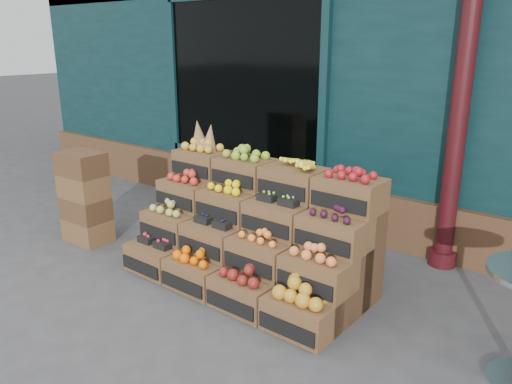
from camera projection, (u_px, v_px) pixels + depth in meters
The scene contains 5 objects.
ground at pixel (225, 307), 4.37m from camera, with size 60.00×60.00×0.00m, color #424244.
shop_facade at pixel (448, 29), 7.50m from camera, with size 12.00×6.24×4.80m.
crate_display at pixel (252, 236), 4.77m from camera, with size 2.32×1.14×1.45m.
spare_crates at pixel (85, 197), 5.67m from camera, with size 0.54×0.38×1.05m.
shopkeeper at pixel (265, 131), 7.03m from camera, with size 0.74×0.48×2.02m, color #164D24.
Camera 1 is at (2.62, -2.88, 2.25)m, focal length 35.00 mm.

